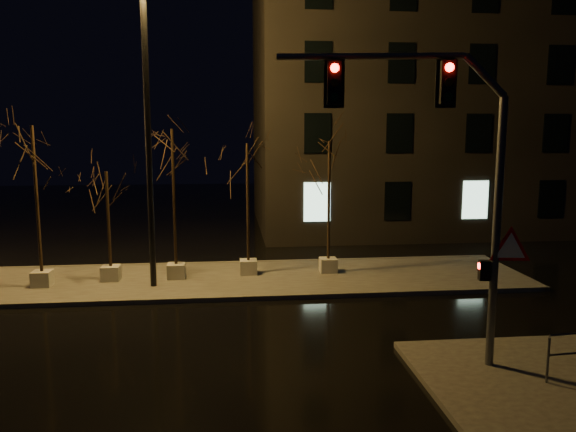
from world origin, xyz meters
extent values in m
plane|color=black|center=(0.00, 0.00, 0.00)|extent=(90.00, 90.00, 0.00)
cube|color=#43403B|center=(0.00, 6.00, 0.07)|extent=(22.00, 5.00, 0.15)
cube|color=black|center=(14.00, 18.00, 7.50)|extent=(25.00, 12.00, 15.00)
cube|color=#ACABA0|center=(-6.93, 5.52, 0.43)|extent=(0.65, 0.65, 0.55)
cylinder|color=black|center=(-6.93, 5.52, 3.26)|extent=(0.11, 0.11, 5.12)
cube|color=#ACABA0|center=(-4.64, 6.03, 0.43)|extent=(0.65, 0.65, 0.55)
cylinder|color=black|center=(-4.64, 6.03, 2.44)|extent=(0.11, 0.11, 3.48)
cube|color=#ACABA0|center=(-2.27, 6.12, 0.43)|extent=(0.65, 0.65, 0.55)
cylinder|color=black|center=(-2.27, 6.12, 3.20)|extent=(0.11, 0.11, 5.00)
cube|color=#ACABA0|center=(0.45, 6.46, 0.43)|extent=(0.65, 0.65, 0.55)
cylinder|color=black|center=(0.45, 6.46, 2.93)|extent=(0.11, 0.11, 4.46)
cube|color=#ACABA0|center=(3.56, 6.40, 0.43)|extent=(0.65, 0.65, 0.55)
cylinder|color=black|center=(3.56, 6.40, 2.97)|extent=(0.11, 0.11, 4.54)
cylinder|color=#505357|center=(5.83, -2.63, 3.28)|extent=(0.19, 0.19, 6.25)
cylinder|color=#505357|center=(2.91, -2.17, 7.28)|extent=(4.14, 0.78, 0.15)
cube|color=black|center=(4.60, -2.43, 6.70)|extent=(0.34, 0.27, 0.94)
cube|color=black|center=(2.12, -2.05, 6.70)|extent=(0.34, 0.27, 0.94)
cube|color=black|center=(5.60, -2.59, 2.44)|extent=(0.26, 0.22, 0.47)
cone|color=red|center=(6.13, -2.72, 2.96)|extent=(1.08, 0.20, 1.08)
sphere|color=#FF0C07|center=(5.83, -2.63, 7.02)|extent=(0.19, 0.19, 0.19)
cylinder|color=black|center=(-2.99, 5.12, 5.48)|extent=(0.21, 0.21, 10.66)
cylinder|color=#505357|center=(6.64, -3.70, 0.67)|extent=(0.06, 0.06, 1.03)
camera|label=1|loc=(-0.27, -14.70, 5.67)|focal=35.00mm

